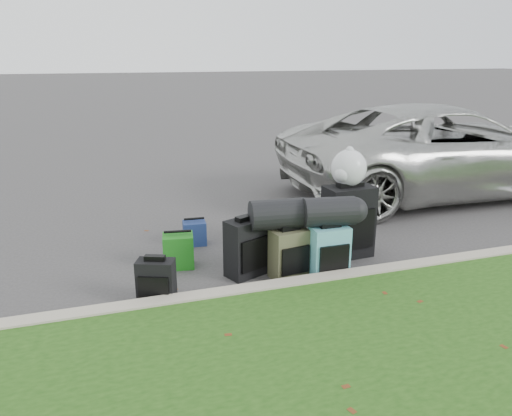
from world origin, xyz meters
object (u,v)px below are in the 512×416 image
object	(u,v)px
tote_navy	(195,233)
suitcase_teal	(329,253)
suitcase_large_black_left	(246,248)
suitcase_small_black	(156,282)
suitcase_large_black_right	(348,221)
suitcase_olive	(289,254)
tote_green	(178,251)
suv	(442,150)

from	to	relation	value
tote_navy	suitcase_teal	bearing A→B (deg)	-45.30
suitcase_large_black_left	tote_navy	xyz separation A→B (m)	(-0.36, 1.07, -0.16)
suitcase_small_black	suitcase_large_black_right	size ratio (longest dim) A/B	0.52
suitcase_large_black_left	suitcase_olive	bearing A→B (deg)	-48.23
suitcase_olive	tote_navy	xyz separation A→B (m)	(-0.77, 1.27, -0.12)
suitcase_teal	tote_navy	world-z (taller)	suitcase_teal
tote_green	suv	bearing A→B (deg)	28.57
suitcase_large_black_left	suitcase_large_black_right	distance (m)	1.31
suitcase_olive	suitcase_large_black_right	bearing A→B (deg)	14.11
suitcase_large_black_right	suitcase_teal	bearing A→B (deg)	-137.68
suitcase_large_black_left	suitcase_teal	bearing A→B (deg)	-45.23
suv	tote_navy	size ratio (longest dim) A/B	18.17
suitcase_large_black_right	tote_green	size ratio (longest dim) A/B	2.23
suv	suitcase_large_black_right	world-z (taller)	suv
suitcase_large_black_right	tote_navy	xyz separation A→B (m)	(-1.65, 0.91, -0.27)
suv	suitcase_olive	size ratio (longest dim) A/B	10.07
suv	tote_navy	xyz separation A→B (m)	(-4.47, -1.10, -0.61)
suitcase_small_black	tote_navy	bearing A→B (deg)	87.06
suitcase_olive	tote_navy	bearing A→B (deg)	113.31
suv	suitcase_large_black_left	distance (m)	4.67
suitcase_large_black_left	suitcase_olive	xyz separation A→B (m)	(0.41, -0.20, -0.04)
suv	suitcase_large_black_right	bearing A→B (deg)	127.02
suitcase_large_black_right	tote_navy	distance (m)	1.91
suitcase_olive	tote_green	distance (m)	1.26
tote_navy	suv	bearing A→B (deg)	18.74
suv	suitcase_teal	world-z (taller)	suv
suitcase_small_black	suitcase_large_black_right	bearing A→B (deg)	34.16
suitcase_teal	tote_green	size ratio (longest dim) A/B	1.51
suitcase_large_black_left	tote_navy	size ratio (longest dim) A/B	2.10
suitcase_large_black_right	tote_navy	bearing A→B (deg)	147.57
suitcase_teal	tote_navy	bearing A→B (deg)	129.77
suitcase_small_black	suitcase_olive	xyz separation A→B (m)	(1.42, 0.15, 0.05)
suitcase_teal	suitcase_large_black_right	distance (m)	0.71
suitcase_small_black	suitcase_large_black_right	distance (m)	2.37
suv	suitcase_teal	xyz separation A→B (m)	(-3.30, -2.50, -0.47)
tote_green	tote_navy	xyz separation A→B (m)	(0.31, 0.62, -0.04)
tote_navy	suitcase_small_black	bearing A→B (deg)	-109.72
suitcase_small_black	suitcase_teal	world-z (taller)	suitcase_teal
suv	suitcase_large_black_right	size ratio (longest dim) A/B	6.42
suv	tote_green	world-z (taller)	suv
suitcase_teal	suitcase_olive	bearing A→B (deg)	160.55
suitcase_olive	suv	bearing A→B (deg)	24.51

